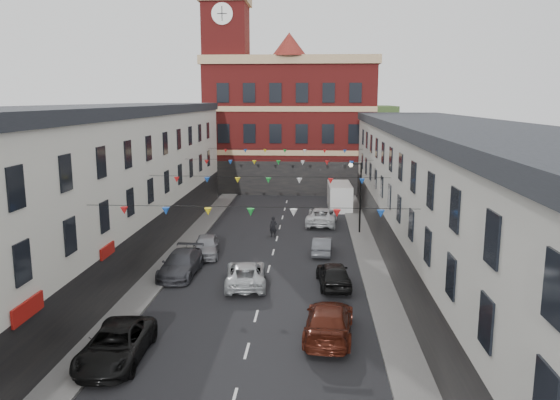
% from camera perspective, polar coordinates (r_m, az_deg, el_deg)
% --- Properties ---
extents(ground, '(160.00, 160.00, 0.00)m').
position_cam_1_polar(ground, '(32.77, -1.77, -9.35)').
color(ground, black).
rests_on(ground, ground).
extents(pavement_left, '(1.80, 64.00, 0.15)m').
position_cam_1_polar(pavement_left, '(35.87, -12.61, -7.70)').
color(pavement_left, '#605E5B').
rests_on(pavement_left, ground).
extents(pavement_right, '(1.80, 64.00, 0.15)m').
position_cam_1_polar(pavement_right, '(34.74, 10.07, -8.21)').
color(pavement_right, '#605E5B').
rests_on(pavement_right, ground).
extents(terrace_left, '(8.40, 56.00, 10.70)m').
position_cam_1_polar(terrace_left, '(35.40, -21.02, 0.41)').
color(terrace_left, silver).
rests_on(terrace_left, ground).
extents(terrace_right, '(8.40, 56.00, 9.70)m').
position_cam_1_polar(terrace_right, '(33.50, 18.85, -0.86)').
color(terrace_right, '#B4B2A9').
rests_on(terrace_right, ground).
extents(civic_building, '(20.60, 13.30, 18.50)m').
position_cam_1_polar(civic_building, '(68.76, 1.13, 8.03)').
color(civic_building, maroon).
rests_on(civic_building, ground).
extents(clock_tower, '(5.60, 5.60, 30.00)m').
position_cam_1_polar(clock_tower, '(66.60, -5.61, 13.75)').
color(clock_tower, maroon).
rests_on(clock_tower, ground).
extents(distant_hill, '(40.00, 14.00, 10.00)m').
position_cam_1_polar(distant_hill, '(93.14, -0.72, 6.76)').
color(distant_hill, '#324D24').
rests_on(distant_hill, ground).
extents(street_lamp, '(1.10, 0.36, 6.00)m').
position_cam_1_polar(street_lamp, '(45.41, 8.11, 1.26)').
color(street_lamp, black).
rests_on(street_lamp, ground).
extents(car_left_c, '(2.59, 5.38, 1.48)m').
position_cam_1_polar(car_left_c, '(25.24, -16.77, -14.28)').
color(car_left_c, black).
rests_on(car_left_c, ground).
extents(car_left_d, '(2.28, 5.30, 1.52)m').
position_cam_1_polar(car_left_d, '(35.65, -10.31, -6.57)').
color(car_left_d, '#3B3C43').
rests_on(car_left_d, ground).
extents(car_left_e, '(2.34, 4.58, 1.49)m').
position_cam_1_polar(car_left_e, '(39.62, -7.72, -4.77)').
color(car_left_e, gray).
rests_on(car_left_e, ground).
extents(car_right_c, '(2.66, 5.61, 1.58)m').
position_cam_1_polar(car_right_c, '(26.54, 5.14, -12.48)').
color(car_right_c, '#4E1A0F').
rests_on(car_right_c, ground).
extents(car_right_d, '(2.23, 4.66, 1.54)m').
position_cam_1_polar(car_right_d, '(33.19, 5.62, -7.73)').
color(car_right_d, black).
rests_on(car_right_d, ground).
extents(car_right_e, '(1.59, 3.93, 1.27)m').
position_cam_1_polar(car_right_e, '(39.96, 4.44, -4.74)').
color(car_right_e, '#4F5157').
rests_on(car_right_e, ground).
extents(car_right_f, '(3.00, 5.82, 1.57)m').
position_cam_1_polar(car_right_f, '(49.13, 4.38, -1.66)').
color(car_right_f, silver).
rests_on(car_right_f, ground).
extents(moving_car, '(2.90, 5.37, 1.43)m').
position_cam_1_polar(moving_car, '(33.37, -3.60, -7.69)').
color(moving_car, silver).
rests_on(moving_car, ground).
extents(white_van, '(2.39, 5.89, 2.58)m').
position_cam_1_polar(white_van, '(56.34, 6.24, 0.40)').
color(white_van, silver).
rests_on(white_van, ground).
extents(pedestrian, '(0.69, 0.52, 1.70)m').
position_cam_1_polar(pedestrian, '(44.47, -0.71, -2.85)').
color(pedestrian, black).
rests_on(pedestrian, ground).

